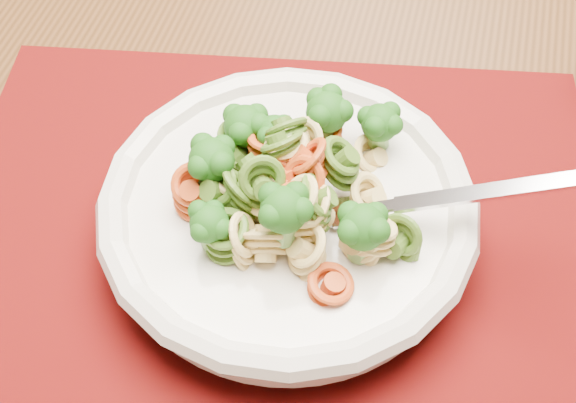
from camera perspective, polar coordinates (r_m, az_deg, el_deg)
The scene contains 5 objects.
dining_table at distance 0.69m, azimuth 5.28°, elevation -0.25°, with size 1.55×1.28×0.75m.
placemat at distance 0.53m, azimuth -0.99°, elevation -2.45°, with size 0.44×0.34×0.00m, color #510A03.
pasta_bowl at distance 0.51m, azimuth 0.00°, elevation -0.80°, with size 0.24×0.24×0.05m.
pasta_broccoli_heap at distance 0.49m, azimuth 0.00°, elevation 0.43°, with size 0.21×0.21×0.06m, color #DDBD6D, non-canonical shape.
fork at distance 0.49m, azimuth 4.74°, elevation -0.67°, with size 0.19×0.02×0.01m, color silver, non-canonical shape.
Camera 1 is at (0.39, -0.73, 1.19)m, focal length 50.00 mm.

